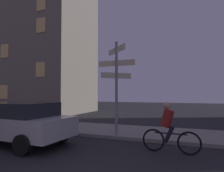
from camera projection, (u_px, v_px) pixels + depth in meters
name	position (u px, v px, depth m)	size (l,w,h in m)	color
sidewalk_kerb	(150.00, 133.00, 9.22)	(40.00, 2.99, 0.14)	gray
signpost	(116.00, 78.00, 8.66)	(1.64, 1.16, 3.96)	gray
car_side_parked	(15.00, 122.00, 7.58)	(4.77, 2.27, 1.54)	#B7B7BC
cyclist	(169.00, 129.00, 6.44)	(1.82, 0.34, 1.61)	black
building_left_block	(33.00, 45.00, 21.28)	(11.95, 6.81, 14.00)	slate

